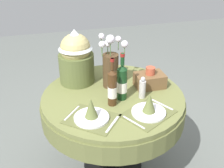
{
  "coord_description": "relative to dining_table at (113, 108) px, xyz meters",
  "views": [
    {
      "loc": [
        -0.49,
        -1.78,
        1.87
      ],
      "look_at": [
        0.0,
        0.03,
        0.83
      ],
      "focal_mm": 44.19,
      "sensor_mm": 36.0,
      "label": 1
    }
  ],
  "objects": [
    {
      "name": "wine_bottle_left",
      "position": [
        0.05,
        -0.07,
        0.27
      ],
      "size": [
        0.08,
        0.08,
        0.37
      ],
      "color": "#143819",
      "rests_on": "dining_table"
    },
    {
      "name": "place_setting_left",
      "position": [
        -0.23,
        -0.27,
        0.17
      ],
      "size": [
        0.43,
        0.42,
        0.16
      ],
      "color": "brown",
      "rests_on": "dining_table"
    },
    {
      "name": "wine_bottle_rear",
      "position": [
        -0.04,
        -0.13,
        0.27
      ],
      "size": [
        0.07,
        0.07,
        0.37
      ],
      "color": "#422814",
      "rests_on": "dining_table"
    },
    {
      "name": "pepper_mill",
      "position": [
        0.2,
        -0.1,
        0.21
      ],
      "size": [
        0.05,
        0.05,
        0.18
      ],
      "color": "#B7B2AD",
      "rests_on": "dining_table"
    },
    {
      "name": "dining_table",
      "position": [
        0.0,
        0.0,
        0.0
      ],
      "size": [
        1.13,
        1.13,
        0.75
      ],
      "color": "olive",
      "rests_on": "ground"
    },
    {
      "name": "woven_basket_side_right",
      "position": [
        0.32,
        0.05,
        0.19
      ],
      "size": [
        0.23,
        0.17,
        0.17
      ],
      "color": "brown",
      "rests_on": "dining_table"
    },
    {
      "name": "gift_tub_back_left",
      "position": [
        -0.23,
        0.29,
        0.37
      ],
      "size": [
        0.29,
        0.29,
        0.46
      ],
      "color": "#566033",
      "rests_on": "dining_table"
    },
    {
      "name": "place_setting_right",
      "position": [
        0.17,
        -0.31,
        0.17
      ],
      "size": [
        0.42,
        0.39,
        0.16
      ],
      "color": "brown",
      "rests_on": "dining_table"
    },
    {
      "name": "ground",
      "position": [
        0.0,
        0.0,
        -0.63
      ],
      "size": [
        8.0,
        8.0,
        0.0
      ],
      "primitive_type": "plane",
      "color": "slate"
    },
    {
      "name": "flower_vase",
      "position": [
        0.02,
        0.14,
        0.31
      ],
      "size": [
        0.24,
        0.17,
        0.45
      ],
      "color": "#47331E",
      "rests_on": "dining_table"
    }
  ]
}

